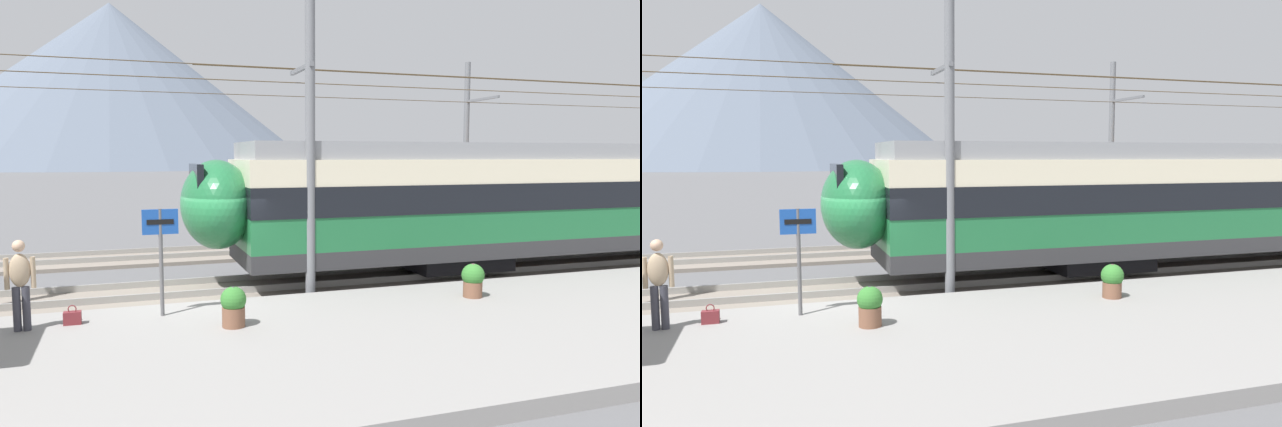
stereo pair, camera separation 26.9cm
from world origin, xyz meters
TOP-DOWN VIEW (x-y plane):
  - ground_plane at (0.00, 0.00)m, footprint 400.00×400.00m
  - platform_slab at (0.00, -4.16)m, footprint 120.00×6.71m
  - track_near at (0.00, 1.05)m, footprint 120.00×3.00m
  - track_far at (0.00, 6.68)m, footprint 120.00×3.00m
  - catenary_mast_mid at (2.36, -0.30)m, footprint 46.31×1.74m
  - catenary_mast_far_side at (12.48, 8.66)m, footprint 46.31×2.44m
  - platform_sign at (-1.20, -1.75)m, footprint 0.70×0.08m
  - passenger_walking at (-3.72, -1.99)m, footprint 0.53×0.22m
  - handbag_beside_passenger at (-2.88, -1.84)m, footprint 0.32×0.18m
  - potted_plant_platform_edge at (5.61, -2.39)m, footprint 0.51×0.51m
  - potted_plant_by_shelter at (0.02, -2.97)m, footprint 0.49×0.49m
  - mountain_central_peak at (-4.90, 184.57)m, footprint 129.98×129.98m

SIDE VIEW (x-z plane):
  - ground_plane at x=0.00m, z-range 0.00..0.00m
  - track_near at x=0.00m, z-range -0.07..0.21m
  - track_far at x=0.00m, z-range -0.07..0.21m
  - platform_slab at x=0.00m, z-range 0.00..0.28m
  - handbag_beside_passenger at x=-2.88m, z-range 0.23..0.60m
  - potted_plant_by_shelter at x=0.02m, z-range 0.32..1.09m
  - potted_plant_platform_edge at x=5.61m, z-range 0.33..1.09m
  - passenger_walking at x=-3.72m, z-range 0.38..2.07m
  - platform_sign at x=-1.20m, z-range 0.79..2.95m
  - catenary_mast_far_side at x=12.48m, z-range 0.21..7.75m
  - catenary_mast_mid at x=2.36m, z-range 0.11..8.52m
  - mountain_central_peak at x=-4.90m, z-range 0.00..50.92m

